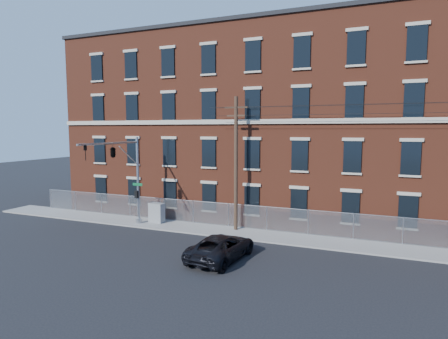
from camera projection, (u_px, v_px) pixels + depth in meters
ground at (177, 249)px, 24.19m from camera, size 140.00×140.00×0.00m
sidewalk at (377, 248)px, 24.30m from camera, size 65.00×3.00×0.12m
mill_building at (381, 124)px, 31.67m from camera, size 55.30×14.32×16.30m
chain_link_fence at (378, 228)px, 25.39m from camera, size 59.06×0.06×1.85m
traffic_signal_mast at (119, 161)px, 27.88m from camera, size 0.90×6.75×7.00m
utility_pole_near at (236, 161)px, 28.04m from camera, size 1.80×0.28×10.00m
pickup_truck at (221, 247)px, 22.30m from camera, size 3.02×5.56×1.48m
utility_cabinet at (157, 213)px, 30.75m from camera, size 1.34×0.78×1.59m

